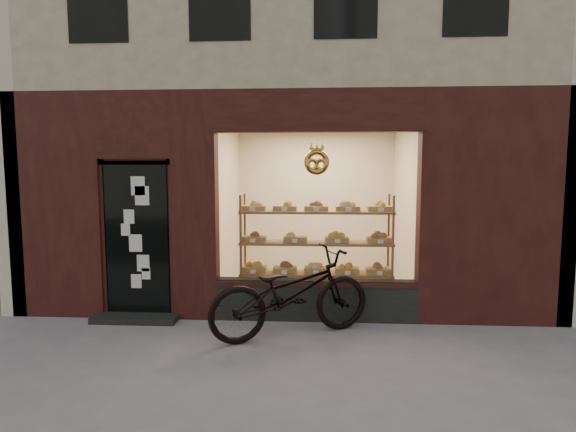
{
  "coord_description": "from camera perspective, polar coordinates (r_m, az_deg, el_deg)",
  "views": [
    {
      "loc": [
        0.42,
        -3.9,
        2.04
      ],
      "look_at": [
        0.07,
        2.0,
        1.44
      ],
      "focal_mm": 28.0,
      "sensor_mm": 36.0,
      "label": 1
    }
  ],
  "objects": [
    {
      "name": "ground",
      "position": [
        4.42,
        -2.69,
        -21.73
      ],
      "size": [
        90.0,
        90.0,
        0.0
      ],
      "primitive_type": "plane",
      "color": "slate"
    },
    {
      "name": "display_shelf",
      "position": [
        6.55,
        3.57,
        -4.5
      ],
      "size": [
        2.2,
        0.45,
        1.7
      ],
      "color": "brown",
      "rests_on": "ground"
    },
    {
      "name": "bicycle",
      "position": [
        5.59,
        0.42,
        -9.74
      ],
      "size": [
        2.19,
        1.53,
        1.09
      ],
      "primitive_type": "imported",
      "rotation": [
        0.0,
        0.0,
        2.0
      ],
      "color": "black",
      "rests_on": "ground"
    }
  ]
}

